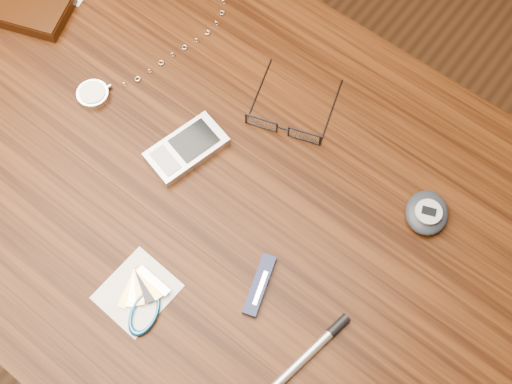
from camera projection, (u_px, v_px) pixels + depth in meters
ground at (237, 314)px, 1.57m from camera, size 3.80×3.80×0.00m
desk at (226, 218)px, 0.98m from camera, size 1.00×0.70×0.75m
wallet_and_card at (36, 9)px, 0.99m from camera, size 0.12×0.15×0.02m
eyeglasses at (284, 126)px, 0.91m from camera, size 0.14×0.15×0.02m
pocket_watch at (99, 91)px, 0.94m from camera, size 0.09×0.31×0.01m
pda_phone at (187, 148)px, 0.90m from camera, size 0.08×0.12×0.02m
pedometer at (427, 213)px, 0.86m from camera, size 0.08×0.08×0.03m
notepad_keys at (142, 301)px, 0.82m from camera, size 0.10×0.10×0.01m
pocket_knife at (259, 285)px, 0.82m from camera, size 0.04×0.08×0.01m
silver_pen at (312, 350)px, 0.79m from camera, size 0.04×0.15×0.01m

